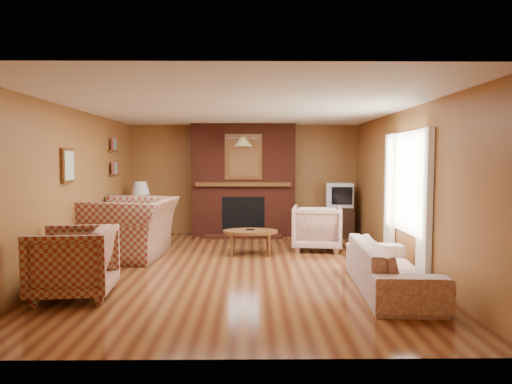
{
  "coord_description": "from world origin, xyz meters",
  "views": [
    {
      "loc": [
        0.16,
        -6.87,
        1.63
      ],
      "look_at": [
        0.24,
        0.6,
        1.1
      ],
      "focal_mm": 32.0,
      "sensor_mm": 36.0,
      "label": 1
    }
  ],
  "objects_px": {
    "floral_armchair": "(317,227)",
    "crt_tv": "(339,195)",
    "floral_sofa": "(391,267)",
    "tv_stand": "(339,221)",
    "table_lamp": "(141,195)",
    "plaid_armchair": "(73,262)",
    "side_table": "(141,225)",
    "coffee_table": "(250,233)",
    "fireplace": "(244,181)",
    "plaid_loveseat": "(131,228)"
  },
  "relations": [
    {
      "from": "floral_armchair",
      "to": "crt_tv",
      "type": "relative_size",
      "value": 1.41
    },
    {
      "from": "floral_sofa",
      "to": "tv_stand",
      "type": "distance_m",
      "value": 4.12
    },
    {
      "from": "table_lamp",
      "to": "floral_armchair",
      "type": "bearing_deg",
      "value": -17.74
    },
    {
      "from": "floral_sofa",
      "to": "plaid_armchair",
      "type": "bearing_deg",
      "value": 96.56
    },
    {
      "from": "tv_stand",
      "to": "crt_tv",
      "type": "distance_m",
      "value": 0.57
    },
    {
      "from": "side_table",
      "to": "floral_sofa",
      "type": "bearing_deg",
      "value": -43.28
    },
    {
      "from": "coffee_table",
      "to": "table_lamp",
      "type": "distance_m",
      "value": 2.79
    },
    {
      "from": "floral_armchair",
      "to": "side_table",
      "type": "relative_size",
      "value": 1.54
    },
    {
      "from": "plaid_armchair",
      "to": "coffee_table",
      "type": "bearing_deg",
      "value": 133.01
    },
    {
      "from": "fireplace",
      "to": "floral_sofa",
      "type": "bearing_deg",
      "value": -66.17
    },
    {
      "from": "floral_sofa",
      "to": "crt_tv",
      "type": "distance_m",
      "value": 4.16
    },
    {
      "from": "table_lamp",
      "to": "crt_tv",
      "type": "distance_m",
      "value": 4.16
    },
    {
      "from": "fireplace",
      "to": "coffee_table",
      "type": "xyz_separation_m",
      "value": [
        0.15,
        -2.1,
        -0.81
      ]
    },
    {
      "from": "floral_sofa",
      "to": "table_lamp",
      "type": "relative_size",
      "value": 3.37
    },
    {
      "from": "side_table",
      "to": "table_lamp",
      "type": "distance_m",
      "value": 0.63
    },
    {
      "from": "fireplace",
      "to": "side_table",
      "type": "distance_m",
      "value": 2.34
    },
    {
      "from": "floral_sofa",
      "to": "tv_stand",
      "type": "height_order",
      "value": "tv_stand"
    },
    {
      "from": "plaid_loveseat",
      "to": "side_table",
      "type": "distance_m",
      "value": 1.78
    },
    {
      "from": "fireplace",
      "to": "crt_tv",
      "type": "bearing_deg",
      "value": -5.3
    },
    {
      "from": "side_table",
      "to": "tv_stand",
      "type": "bearing_deg",
      "value": 4.82
    },
    {
      "from": "table_lamp",
      "to": "crt_tv",
      "type": "bearing_deg",
      "value": 4.74
    },
    {
      "from": "plaid_loveseat",
      "to": "tv_stand",
      "type": "distance_m",
      "value": 4.43
    },
    {
      "from": "plaid_armchair",
      "to": "tv_stand",
      "type": "xyz_separation_m",
      "value": [
        4.0,
        4.32,
        -0.1
      ]
    },
    {
      "from": "tv_stand",
      "to": "crt_tv",
      "type": "xyz_separation_m",
      "value": [
        0.0,
        -0.01,
        0.57
      ]
    },
    {
      "from": "table_lamp",
      "to": "crt_tv",
      "type": "height_order",
      "value": "table_lamp"
    },
    {
      "from": "table_lamp",
      "to": "floral_sofa",
      "type": "bearing_deg",
      "value": -43.28
    },
    {
      "from": "floral_armchair",
      "to": "fireplace",
      "type": "bearing_deg",
      "value": -41.59
    },
    {
      "from": "floral_armchair",
      "to": "side_table",
      "type": "distance_m",
      "value": 3.64
    },
    {
      "from": "plaid_armchair",
      "to": "side_table",
      "type": "relative_size",
      "value": 1.6
    },
    {
      "from": "plaid_armchair",
      "to": "floral_sofa",
      "type": "distance_m",
      "value": 3.86
    },
    {
      "from": "fireplace",
      "to": "floral_armchair",
      "type": "height_order",
      "value": "fireplace"
    },
    {
      "from": "plaid_loveseat",
      "to": "floral_armchair",
      "type": "height_order",
      "value": "plaid_loveseat"
    },
    {
      "from": "plaid_loveseat",
      "to": "floral_sofa",
      "type": "bearing_deg",
      "value": 66.11
    },
    {
      "from": "tv_stand",
      "to": "fireplace",
      "type": "bearing_deg",
      "value": 179.23
    },
    {
      "from": "floral_sofa",
      "to": "side_table",
      "type": "height_order",
      "value": "floral_sofa"
    },
    {
      "from": "crt_tv",
      "to": "floral_sofa",
      "type": "bearing_deg",
      "value": -92.09
    },
    {
      "from": "coffee_table",
      "to": "table_lamp",
      "type": "bearing_deg",
      "value": 145.11
    },
    {
      "from": "table_lamp",
      "to": "tv_stand",
      "type": "xyz_separation_m",
      "value": [
        4.15,
        0.35,
        -0.6
      ]
    },
    {
      "from": "plaid_loveseat",
      "to": "side_table",
      "type": "height_order",
      "value": "plaid_loveseat"
    },
    {
      "from": "table_lamp",
      "to": "crt_tv",
      "type": "xyz_separation_m",
      "value": [
        4.15,
        0.34,
        -0.03
      ]
    },
    {
      "from": "fireplace",
      "to": "plaid_armchair",
      "type": "xyz_separation_m",
      "value": [
        -1.95,
        -4.5,
        -0.76
      ]
    },
    {
      "from": "fireplace",
      "to": "plaid_loveseat",
      "type": "height_order",
      "value": "fireplace"
    },
    {
      "from": "plaid_loveseat",
      "to": "plaid_armchair",
      "type": "distance_m",
      "value": 2.23
    },
    {
      "from": "crt_tv",
      "to": "side_table",
      "type": "bearing_deg",
      "value": -175.26
    },
    {
      "from": "plaid_armchair",
      "to": "table_lamp",
      "type": "bearing_deg",
      "value": 176.29
    },
    {
      "from": "floral_sofa",
      "to": "floral_armchair",
      "type": "xyz_separation_m",
      "value": [
        -0.54,
        2.66,
        0.1
      ]
    },
    {
      "from": "floral_armchair",
      "to": "tv_stand",
      "type": "distance_m",
      "value": 1.61
    },
    {
      "from": "plaid_armchair",
      "to": "coffee_table",
      "type": "distance_m",
      "value": 3.19
    },
    {
      "from": "plaid_loveseat",
      "to": "floral_armchair",
      "type": "bearing_deg",
      "value": 105.66
    },
    {
      "from": "fireplace",
      "to": "floral_sofa",
      "type": "distance_m",
      "value": 4.78
    }
  ]
}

